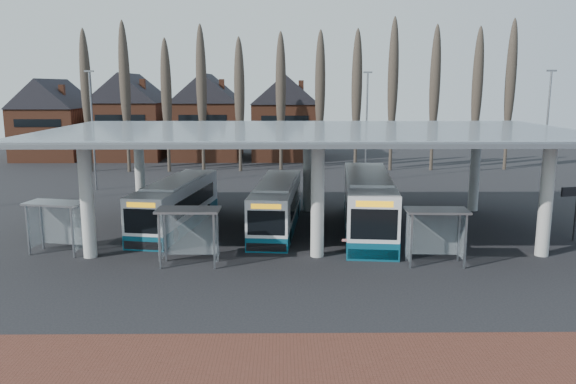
{
  "coord_description": "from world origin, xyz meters",
  "views": [
    {
      "loc": [
        -1.85,
        -26.14,
        8.93
      ],
      "look_at": [
        -1.49,
        7.0,
        2.62
      ],
      "focal_mm": 35.0,
      "sensor_mm": 36.0,
      "label": 1
    }
  ],
  "objects_px": {
    "shelter_1": "(189,224)",
    "shelter_2": "(435,224)",
    "bus_2": "(367,204)",
    "shelter_0": "(57,215)",
    "bus_1": "(277,206)",
    "bus_0": "(177,205)"
  },
  "relations": [
    {
      "from": "shelter_2",
      "to": "bus_0",
      "type": "bearing_deg",
      "value": 154.26
    },
    {
      "from": "bus_2",
      "to": "shelter_1",
      "type": "xyz_separation_m",
      "value": [
        -9.99,
        -6.73,
        0.44
      ]
    },
    {
      "from": "shelter_0",
      "to": "shelter_2",
      "type": "height_order",
      "value": "shelter_2"
    },
    {
      "from": "bus_2",
      "to": "bus_1",
      "type": "bearing_deg",
      "value": 179.84
    },
    {
      "from": "bus_0",
      "to": "bus_1",
      "type": "height_order",
      "value": "bus_0"
    },
    {
      "from": "bus_2",
      "to": "shelter_0",
      "type": "relative_size",
      "value": 3.96
    },
    {
      "from": "bus_1",
      "to": "shelter_2",
      "type": "xyz_separation_m",
      "value": [
        8.05,
        -7.38,
        0.65
      ]
    },
    {
      "from": "shelter_1",
      "to": "shelter_2",
      "type": "bearing_deg",
      "value": 0.9
    },
    {
      "from": "bus_1",
      "to": "shelter_0",
      "type": "relative_size",
      "value": 3.38
    },
    {
      "from": "bus_2",
      "to": "shelter_1",
      "type": "relative_size",
      "value": 4.1
    },
    {
      "from": "shelter_0",
      "to": "shelter_1",
      "type": "bearing_deg",
      "value": -4.52
    },
    {
      "from": "bus_0",
      "to": "bus_1",
      "type": "distance_m",
      "value": 6.42
    },
    {
      "from": "bus_2",
      "to": "shelter_0",
      "type": "distance_m",
      "value": 18.03
    },
    {
      "from": "shelter_2",
      "to": "shelter_0",
      "type": "bearing_deg",
      "value": 176.23
    },
    {
      "from": "bus_2",
      "to": "shelter_0",
      "type": "xyz_separation_m",
      "value": [
        -17.42,
        -4.61,
        0.38
      ]
    },
    {
      "from": "bus_0",
      "to": "shelter_0",
      "type": "xyz_separation_m",
      "value": [
        -5.35,
        -5.59,
        0.62
      ]
    },
    {
      "from": "bus_0",
      "to": "shelter_0",
      "type": "height_order",
      "value": "bus_0"
    },
    {
      "from": "bus_1",
      "to": "bus_2",
      "type": "height_order",
      "value": "bus_2"
    },
    {
      "from": "shelter_0",
      "to": "bus_0",
      "type": "bearing_deg",
      "value": 57.6
    },
    {
      "from": "bus_2",
      "to": "shelter_2",
      "type": "relative_size",
      "value": 4.12
    },
    {
      "from": "bus_1",
      "to": "shelter_1",
      "type": "relative_size",
      "value": 3.51
    },
    {
      "from": "shelter_1",
      "to": "shelter_2",
      "type": "relative_size",
      "value": 1.0
    }
  ]
}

